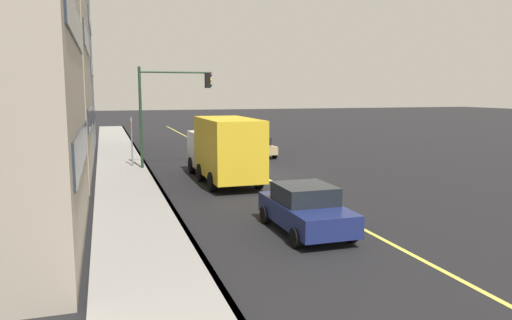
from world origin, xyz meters
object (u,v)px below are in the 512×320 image
object	(u,v)px
car_tan	(257,147)
truck_yellow	(224,148)
street_sign_post	(132,138)
car_navy	(305,209)
traffic_light_mast	(168,100)

from	to	relation	value
car_tan	truck_yellow	size ratio (longest dim) A/B	0.49
car_tan	truck_yellow	xyz separation A→B (m)	(-8.76, 4.55, 1.01)
truck_yellow	street_sign_post	distance (m)	7.22
car_navy	truck_yellow	xyz separation A→B (m)	(9.47, 0.37, 0.94)
car_tan	traffic_light_mast	xyz separation A→B (m)	(-3.77, 6.65, 3.39)
traffic_light_mast	street_sign_post	world-z (taller)	traffic_light_mast
car_navy	street_sign_post	distance (m)	16.04
car_navy	traffic_light_mast	world-z (taller)	traffic_light_mast
car_tan	street_sign_post	distance (m)	9.27
car_tan	street_sign_post	size ratio (longest dim) A/B	1.24
truck_yellow	street_sign_post	xyz separation A→B (m)	(5.87, 4.20, 0.09)
car_tan	street_sign_post	world-z (taller)	street_sign_post
street_sign_post	truck_yellow	bearing A→B (deg)	-144.43
car_navy	truck_yellow	size ratio (longest dim) A/B	0.55
street_sign_post	traffic_light_mast	bearing A→B (deg)	-112.82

